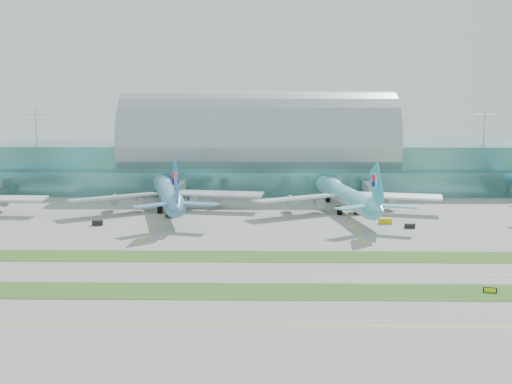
{
  "coord_description": "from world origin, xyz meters",
  "views": [
    {
      "loc": [
        3.55,
        -156.76,
        39.44
      ],
      "look_at": [
        0.0,
        55.0,
        9.0
      ],
      "focal_mm": 45.0,
      "sensor_mm": 36.0,
      "label": 1
    }
  ],
  "objects_px": {
    "terminal": "(259,157)",
    "airliner_c": "(345,194)",
    "airliner_b": "(168,192)",
    "taxiway_sign_east": "(490,290)"
  },
  "relations": [
    {
      "from": "terminal",
      "to": "taxiway_sign_east",
      "type": "relative_size",
      "value": 127.29
    },
    {
      "from": "airliner_c",
      "to": "taxiway_sign_east",
      "type": "relative_size",
      "value": 28.79
    },
    {
      "from": "terminal",
      "to": "airliner_c",
      "type": "height_order",
      "value": "terminal"
    },
    {
      "from": "terminal",
      "to": "airliner_b",
      "type": "xyz_separation_m",
      "value": [
        -31.98,
        -59.02,
        -7.58
      ]
    },
    {
      "from": "airliner_b",
      "to": "airliner_c",
      "type": "relative_size",
      "value": 1.01
    },
    {
      "from": "airliner_b",
      "to": "taxiway_sign_east",
      "type": "bearing_deg",
      "value": -63.18
    },
    {
      "from": "terminal",
      "to": "airliner_b",
      "type": "height_order",
      "value": "terminal"
    },
    {
      "from": "terminal",
      "to": "airliner_c",
      "type": "relative_size",
      "value": 4.42
    },
    {
      "from": "terminal",
      "to": "taxiway_sign_east",
      "type": "distance_m",
      "value": 164.92
    },
    {
      "from": "airliner_b",
      "to": "taxiway_sign_east",
      "type": "height_order",
      "value": "airliner_b"
    }
  ]
}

